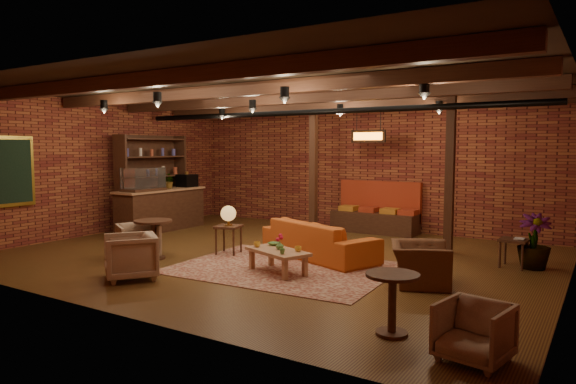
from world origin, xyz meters
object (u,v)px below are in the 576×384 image
Objects in this scene: side_table_lamp at (228,217)px; coffee_table at (278,252)px; armchair_b at (131,254)px; sofa at (319,240)px; armchair_right at (420,257)px; armchair_far at (474,329)px; armchair_a at (138,239)px; round_table_left at (153,233)px; plant_tall at (536,186)px; round_table_right at (392,294)px; side_table_book at (514,241)px.

coffee_table is at bearing -24.76° from side_table_lamp.
sofa is at bearing 94.69° from armchair_b.
armchair_far is at bearing -173.92° from armchair_right.
sofa is 2.50× the size of armchair_right.
armchair_a reaches higher than armchair_far.
armchair_far is at bearing 157.69° from sofa.
round_table_left is 6.35m from armchair_far.
plant_tall is at bearing 25.50° from round_table_left.
round_table_right is (2.64, -1.69, 0.12)m from coffee_table.
sofa is 3.74× the size of armchair_far.
armchair_far reaches higher than side_table_book.
side_table_book is 0.81× the size of armchair_far.
coffee_table is 2.30m from armchair_right.
plant_tall is (5.23, 1.83, 0.71)m from side_table_lamp.
armchair_a is at bearing 178.11° from armchair_far.
round_table_right is 4.49m from plant_tall.
round_table_left reaches higher than sofa.
round_table_left is 1.05× the size of round_table_right.
coffee_table is 1.60× the size of armchair_b.
plant_tall reaches higher than coffee_table.
plant_tall is at bearing -55.50° from armchair_right.
armchair_b is 5.35m from armchair_far.
armchair_a is 0.93× the size of armchair_b.
armchair_far is (5.34, -0.38, -0.07)m from armchair_b.
armchair_b is 0.82× the size of armchair_right.
plant_tall is (6.14, 2.93, 0.94)m from round_table_left.
plant_tall is at bearing 13.20° from side_table_book.
armchair_b reaches higher than side_table_book.
sofa is at bearing 47.24° from armchair_right.
side_table_lamp is at bearing 150.28° from round_table_right.
side_table_lamp is (-1.68, -0.62, 0.37)m from sofa.
round_table_right is at bearing -98.49° from side_table_book.
round_table_right reaches higher than armchair_far.
coffee_table is at bearing -144.08° from plant_tall.
armchair_a is (-1.16, -1.25, -0.36)m from side_table_lamp.
sofa is at bearing 88.73° from coffee_table.
plant_tall is at bearing 101.01° from armchair_far.
side_table_lamp is at bearing 64.75° from armchair_right.
side_table_book is (3.27, 2.52, 0.12)m from coffee_table.
round_table_left is at bearing 165.46° from round_table_right.
armchair_right is at bearing -117.74° from side_table_book.
armchair_far is at bearing 31.92° from armchair_b.
round_table_left is 0.31m from armchair_a.
coffee_table is (-0.03, -1.38, -0.00)m from sofa.
armchair_b reaches higher than round_table_left.
armchair_a reaches higher than side_table_book.
plant_tall reaches higher than armchair_b.
armchair_a is 0.76× the size of armchair_right.
coffee_table is at bearing 7.52° from round_table_left.
sofa is 3.30× the size of round_table_left.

